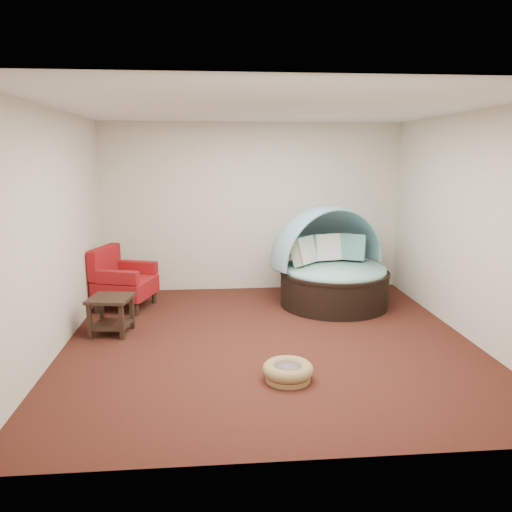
{
  "coord_description": "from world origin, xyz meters",
  "views": [
    {
      "loc": [
        -0.68,
        -5.85,
        2.28
      ],
      "look_at": [
        -0.11,
        0.6,
        0.96
      ],
      "focal_mm": 35.0,
      "sensor_mm": 36.0,
      "label": 1
    }
  ],
  "objects": [
    {
      "name": "wall_left",
      "position": [
        -2.5,
        0.0,
        1.4
      ],
      "size": [
        0.0,
        5.0,
        5.0
      ],
      "primitive_type": "plane",
      "rotation": [
        1.57,
        0.0,
        1.57
      ],
      "color": "beige",
      "rests_on": "floor"
    },
    {
      "name": "wall_front",
      "position": [
        0.0,
        -2.5,
        1.4
      ],
      "size": [
        5.0,
        0.0,
        5.0
      ],
      "primitive_type": "plane",
      "rotation": [
        -1.57,
        0.0,
        0.0
      ],
      "color": "beige",
      "rests_on": "floor"
    },
    {
      "name": "side_table",
      "position": [
        -2.0,
        0.42,
        0.32
      ],
      "size": [
        0.59,
        0.59,
        0.49
      ],
      "rotation": [
        0.0,
        0.0,
        -0.16
      ],
      "color": "black",
      "rests_on": "floor"
    },
    {
      "name": "wall_back",
      "position": [
        0.0,
        2.5,
        1.4
      ],
      "size": [
        5.0,
        0.0,
        5.0
      ],
      "primitive_type": "plane",
      "rotation": [
        1.57,
        0.0,
        0.0
      ],
      "color": "beige",
      "rests_on": "floor"
    },
    {
      "name": "ceiling",
      "position": [
        0.0,
        0.0,
        2.8
      ],
      "size": [
        5.0,
        5.0,
        0.0
      ],
      "primitive_type": "plane",
      "rotation": [
        3.14,
        0.0,
        0.0
      ],
      "color": "white",
      "rests_on": "wall_back"
    },
    {
      "name": "canopy_daybed",
      "position": [
        1.13,
        1.5,
        0.7
      ],
      "size": [
        2.15,
        2.12,
        1.51
      ],
      "rotation": [
        0.0,
        0.0,
        0.35
      ],
      "color": "black",
      "rests_on": "floor"
    },
    {
      "name": "wall_right",
      "position": [
        2.5,
        0.0,
        1.4
      ],
      "size": [
        0.0,
        5.0,
        5.0
      ],
      "primitive_type": "plane",
      "rotation": [
        1.57,
        0.0,
        -1.57
      ],
      "color": "beige",
      "rests_on": "floor"
    },
    {
      "name": "floor",
      "position": [
        0.0,
        0.0,
        0.0
      ],
      "size": [
        5.0,
        5.0,
        0.0
      ],
      "primitive_type": "plane",
      "color": "#471B14",
      "rests_on": "ground"
    },
    {
      "name": "red_armchair",
      "position": [
        -2.06,
        1.55,
        0.43
      ],
      "size": [
        0.98,
        0.98,
        0.93
      ],
      "rotation": [
        0.0,
        0.0,
        -0.29
      ],
      "color": "black",
      "rests_on": "floor"
    },
    {
      "name": "pet_basket",
      "position": [
        0.07,
        -1.12,
        0.1
      ],
      "size": [
        0.56,
        0.56,
        0.18
      ],
      "rotation": [
        0.0,
        0.0,
        -0.06
      ],
      "color": "olive",
      "rests_on": "floor"
    }
  ]
}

